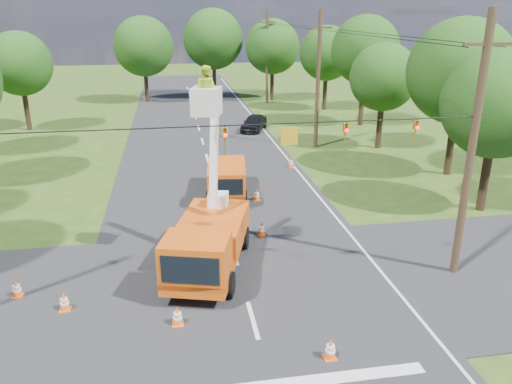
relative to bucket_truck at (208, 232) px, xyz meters
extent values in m
plane|color=#244715|center=(1.16, 16.24, -1.68)|extent=(140.00, 140.00, 0.00)
cube|color=black|center=(1.16, 16.24, -1.68)|extent=(12.00, 100.00, 0.06)
cube|color=black|center=(1.16, -1.76, -1.68)|extent=(56.00, 10.00, 0.07)
cube|color=silver|center=(6.76, 16.24, -1.68)|extent=(0.12, 90.00, 0.02)
cube|color=#CB500E|center=(0.05, 0.17, -0.92)|extent=(4.02, 6.77, 0.48)
cube|color=#CB500E|center=(-0.59, -2.02, -0.09)|extent=(2.75, 2.39, 1.59)
cube|color=black|center=(-0.84, -2.89, -0.04)|extent=(1.96, 0.62, 1.01)
cube|color=#CB500E|center=(0.29, 0.98, -0.25)|extent=(3.49, 4.47, 1.06)
cylinder|color=black|center=(-1.59, -1.46, -1.20)|extent=(0.60, 1.03, 0.98)
cylinder|color=black|center=(0.56, -2.08, -1.20)|extent=(0.60, 1.03, 0.98)
cylinder|color=black|center=(-0.46, 2.42, -1.20)|extent=(0.60, 1.03, 0.98)
cylinder|color=black|center=(1.68, 1.80, -1.20)|extent=(0.60, 1.03, 0.98)
cube|color=silver|center=(0.61, 2.11, 0.55)|extent=(0.99, 0.99, 0.58)
cube|color=silver|center=(0.45, 1.55, 2.88)|extent=(0.68, 1.45, 4.61)
cube|color=silver|center=(0.14, 0.47, 5.06)|extent=(1.25, 1.25, 1.01)
imported|color=#C6E526|center=(0.14, 0.47, 5.52)|extent=(1.03, 0.99, 1.67)
cube|color=#CB500E|center=(1.72, 8.74, -1.04)|extent=(2.60, 5.60, 0.41)
cube|color=#CB500E|center=(1.49, 6.82, -0.33)|extent=(2.15, 1.75, 1.35)
cube|color=black|center=(1.40, 6.06, -0.29)|extent=(1.70, 0.25, 0.86)
cube|color=#CB500E|center=(1.80, 9.46, -0.47)|extent=(2.49, 3.56, 0.90)
cylinder|color=black|center=(0.58, 7.15, -1.27)|extent=(0.38, 0.86, 0.83)
cylinder|color=black|center=(2.45, 6.93, -1.27)|extent=(0.38, 0.86, 0.83)
cylinder|color=black|center=(0.98, 10.55, -1.27)|extent=(0.38, 0.86, 0.83)
cylinder|color=black|center=(2.86, 10.33, -1.27)|extent=(0.38, 0.86, 0.83)
imported|color=#FF5315|center=(-0.43, -1.59, -0.70)|extent=(0.76, 0.53, 1.96)
imported|color=black|center=(5.92, 24.60, -0.98)|extent=(3.20, 4.43, 1.40)
cone|color=#FD5C0D|center=(3.13, -6.07, -1.30)|extent=(0.36, 0.36, 0.70)
cube|color=#FD5C0D|center=(3.13, -6.07, -1.64)|extent=(0.38, 0.38, 0.04)
cylinder|color=white|center=(3.13, -6.07, -1.24)|extent=(0.26, 0.26, 0.09)
cylinder|color=white|center=(3.13, -6.07, -1.39)|extent=(0.31, 0.31, 0.09)
cone|color=#FD5C0D|center=(2.68, 2.91, -1.30)|extent=(0.36, 0.36, 0.70)
cube|color=#FD5C0D|center=(2.68, 2.91, -1.64)|extent=(0.38, 0.38, 0.04)
cylinder|color=white|center=(2.68, 2.91, -1.24)|extent=(0.26, 0.26, 0.09)
cylinder|color=white|center=(2.68, 2.91, -1.39)|extent=(0.31, 0.31, 0.09)
cone|color=#FD5C0D|center=(3.22, 7.46, -1.30)|extent=(0.36, 0.36, 0.70)
cube|color=#FD5C0D|center=(3.22, 7.46, -1.64)|extent=(0.38, 0.38, 0.04)
cylinder|color=white|center=(3.22, 7.46, -1.24)|extent=(0.26, 0.26, 0.09)
cylinder|color=white|center=(3.22, 7.46, -1.39)|extent=(0.31, 0.31, 0.09)
cone|color=#FD5C0D|center=(-5.20, -2.04, -1.30)|extent=(0.36, 0.36, 0.70)
cube|color=#FD5C0D|center=(-5.20, -2.04, -1.64)|extent=(0.38, 0.38, 0.04)
cylinder|color=white|center=(-5.20, -2.04, -1.24)|extent=(0.26, 0.26, 0.09)
cylinder|color=white|center=(-5.20, -2.04, -1.39)|extent=(0.31, 0.31, 0.09)
cone|color=#FD5C0D|center=(-7.09, -0.82, -1.30)|extent=(0.36, 0.36, 0.70)
cube|color=#FD5C0D|center=(-7.09, -0.82, -1.64)|extent=(0.38, 0.38, 0.04)
cylinder|color=white|center=(-7.09, -0.82, -1.24)|extent=(0.26, 0.26, 0.09)
cylinder|color=white|center=(-7.09, -0.82, -1.39)|extent=(0.31, 0.31, 0.09)
cone|color=#FD5C0D|center=(6.54, 13.20, -1.30)|extent=(0.36, 0.36, 0.70)
cube|color=#FD5C0D|center=(6.54, 13.20, -1.64)|extent=(0.38, 0.38, 0.04)
cylinder|color=white|center=(6.54, 13.20, -1.24)|extent=(0.26, 0.26, 0.09)
cylinder|color=white|center=(6.54, 13.20, -1.39)|extent=(0.31, 0.31, 0.09)
cone|color=#FD5C0D|center=(-1.34, -3.57, -1.30)|extent=(0.36, 0.36, 0.70)
cube|color=#FD5C0D|center=(-1.34, -3.57, -1.64)|extent=(0.38, 0.38, 0.04)
cylinder|color=white|center=(-1.34, -3.57, -1.24)|extent=(0.26, 0.26, 0.09)
cylinder|color=white|center=(-1.34, -3.57, -1.39)|extent=(0.31, 0.31, 0.09)
cylinder|color=#4C3823|center=(9.66, -1.76, 3.32)|extent=(0.30, 0.30, 10.00)
cube|color=#4C3823|center=(9.66, -1.76, 7.12)|extent=(1.80, 0.12, 0.12)
cylinder|color=#4C3823|center=(9.66, 18.24, 3.32)|extent=(0.30, 0.30, 10.00)
cube|color=#4C3823|center=(9.66, 18.24, 7.12)|extent=(1.80, 0.12, 0.12)
cylinder|color=#4C3823|center=(9.66, 38.24, 3.32)|extent=(0.30, 0.30, 10.00)
cube|color=#4C3823|center=(9.66, 38.24, 7.12)|extent=(1.80, 0.12, 0.12)
cylinder|color=black|center=(0.66, -1.76, 4.62)|extent=(18.00, 0.04, 0.04)
cube|color=#B98D16|center=(2.76, -1.76, 4.17)|extent=(0.60, 0.05, 0.60)
imported|color=#B98D16|center=(0.56, -1.76, 4.07)|extent=(0.16, 0.20, 1.00)
sphere|color=#FF0C0C|center=(0.56, -1.88, 4.32)|extent=(0.14, 0.14, 0.14)
imported|color=#B98D16|center=(4.76, -1.76, 4.07)|extent=(0.16, 0.20, 1.00)
sphere|color=#FF0C0C|center=(4.76, -1.88, 4.32)|extent=(0.14, 0.14, 0.14)
imported|color=#B98D16|center=(7.36, -1.76, 4.07)|extent=(0.16, 0.20, 1.00)
sphere|color=#FF0C0C|center=(7.36, -1.88, 4.32)|extent=(0.14, 0.14, 0.14)
cylinder|color=#382616|center=(-13.64, 28.24, 0.34)|extent=(0.44, 0.44, 4.05)
sphere|color=#194612|center=(-13.64, 28.24, 4.02)|extent=(5.40, 5.40, 5.40)
cylinder|color=#382616|center=(14.66, 4.24, 0.30)|extent=(0.44, 0.44, 3.96)
sphere|color=#194612|center=(14.66, 4.24, 3.90)|extent=(5.40, 5.40, 5.40)
cylinder|color=#382616|center=(16.16, 10.24, 0.60)|extent=(0.44, 0.44, 4.58)
sphere|color=#194612|center=(16.16, 10.24, 4.76)|extent=(6.40, 6.40, 6.40)
cylinder|color=#382616|center=(14.36, 17.24, 0.21)|extent=(0.44, 0.44, 3.78)
sphere|color=#194612|center=(14.36, 17.24, 3.65)|extent=(5.00, 5.00, 5.00)
cylinder|color=#382616|center=(15.96, 25.24, 0.69)|extent=(0.44, 0.44, 4.75)
sphere|color=#194612|center=(15.96, 25.24, 5.01)|extent=(6.00, 6.00, 6.00)
cylinder|color=#382616|center=(14.96, 33.24, 0.38)|extent=(0.44, 0.44, 4.14)
sphere|color=#194612|center=(14.96, 33.24, 4.14)|extent=(5.60, 5.60, 5.60)
cylinder|color=#382616|center=(-3.84, 41.24, 0.52)|extent=(0.44, 0.44, 4.40)
sphere|color=#194612|center=(-3.84, 41.24, 4.52)|extent=(6.60, 6.60, 6.60)
cylinder|color=#382616|center=(4.16, 43.24, 0.74)|extent=(0.44, 0.44, 4.84)
sphere|color=#194612|center=(4.16, 43.24, 5.14)|extent=(7.00, 7.00, 7.00)
cylinder|color=#382616|center=(10.66, 40.24, 0.47)|extent=(0.44, 0.44, 4.31)
sphere|color=#194612|center=(10.66, 40.24, 4.39)|extent=(6.20, 6.20, 6.20)
camera|label=1|loc=(-1.14, -17.93, 8.16)|focal=35.00mm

